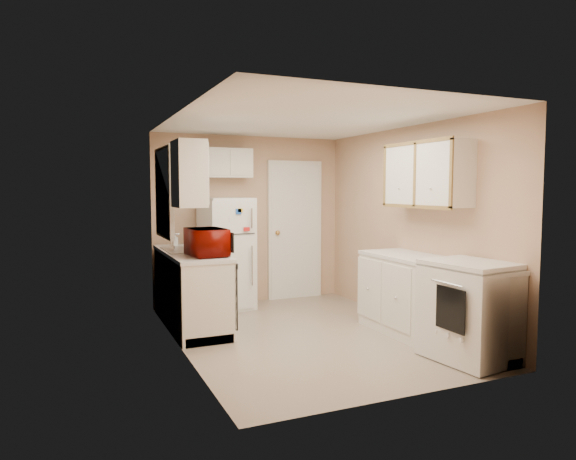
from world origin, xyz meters
name	(u,v)px	position (x,y,z in m)	size (l,w,h in m)	color
floor	(305,334)	(0.00, 0.00, 0.00)	(3.80, 3.80, 0.00)	tan
ceiling	(306,120)	(0.00, 0.00, 2.40)	(3.80, 3.80, 0.00)	white
wall_left	(180,233)	(-1.40, 0.00, 1.20)	(3.80, 3.80, 0.00)	tan
wall_right	(409,225)	(1.40, 0.00, 1.20)	(3.80, 3.80, 0.00)	tan
wall_back	(250,219)	(0.00, 1.90, 1.20)	(2.80, 2.80, 0.00)	tan
wall_front	(410,246)	(0.00, -1.90, 1.20)	(2.80, 2.80, 0.00)	tan
left_counter	(191,288)	(-1.10, 0.90, 0.45)	(0.60, 1.80, 0.90)	silver
dishwasher	(228,292)	(-0.81, 0.30, 0.49)	(0.03, 0.58, 0.72)	black
sink	(188,253)	(-1.10, 1.05, 0.86)	(0.54, 0.74, 0.16)	gray
microwave	(207,242)	(-1.02, 0.41, 1.05)	(0.31, 0.55, 0.37)	#7B0902
soap_bottle	(175,238)	(-1.15, 1.58, 1.00)	(0.07, 0.07, 0.16)	silver
window_blinds	(165,193)	(-1.36, 1.05, 1.60)	(0.10, 0.98, 1.08)	silver
upper_cabinet_left	(189,174)	(-1.25, 0.22, 1.80)	(0.30, 0.45, 0.70)	silver
refrigerator	(227,253)	(-0.45, 1.59, 0.76)	(0.63, 0.61, 1.52)	white
cabinet_over_fridge	(226,163)	(-0.40, 1.75, 2.00)	(0.70, 0.30, 0.40)	silver
interior_door	(295,230)	(0.70, 1.86, 1.02)	(0.86, 0.06, 2.08)	white
right_counter	(431,301)	(1.10, -0.80, 0.45)	(0.60, 2.00, 0.90)	silver
stove	(469,310)	(1.07, -1.40, 0.48)	(0.64, 0.79, 0.97)	white
upper_cabinet_right	(427,175)	(1.25, -0.50, 1.80)	(0.30, 1.20, 0.70)	silver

